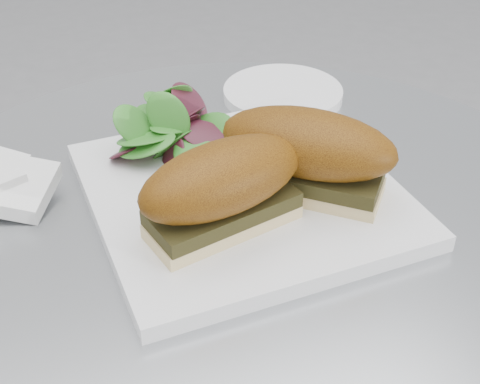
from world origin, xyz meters
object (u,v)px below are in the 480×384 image
object	(u,v)px
sandwich_left	(223,187)
sandwich_right	(307,152)
saucer	(283,93)
plate	(243,194)

from	to	relation	value
sandwich_left	sandwich_right	distance (m)	0.09
sandwich_left	saucer	distance (m)	0.28
plate	saucer	size ratio (longest dim) A/B	1.93
plate	saucer	distance (m)	0.22
plate	sandwich_right	distance (m)	0.08
sandwich_right	saucer	bearing A→B (deg)	112.63
sandwich_left	sandwich_right	xyz separation A→B (m)	(0.09, 0.03, -0.00)
sandwich_left	sandwich_right	world-z (taller)	same
sandwich_right	saucer	size ratio (longest dim) A/B	1.18
plate	sandwich_left	bearing A→B (deg)	-125.79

